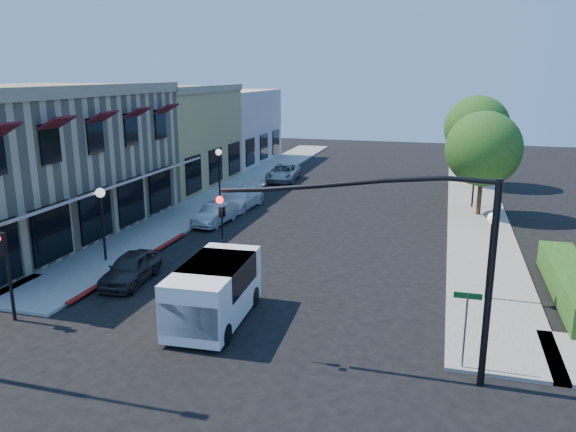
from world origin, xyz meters
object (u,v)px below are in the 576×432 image
(street_tree_b, at_px, (477,128))
(parked_car_d, at_px, (283,173))
(parked_car_a, at_px, (131,268))
(lamppost_right_far, at_px, (475,167))
(lamppost_left_far, at_px, (219,161))
(lamppost_left_near, at_px, (101,206))
(signal_mast_arm, at_px, (412,243))
(parked_car_c, at_px, (240,198))
(street_tree_a, at_px, (484,149))
(street_name_sign, at_px, (466,318))
(parked_car_b, at_px, (215,214))
(lamppost_right_near, at_px, (492,234))
(secondary_signal, at_px, (5,260))
(white_van, at_px, (214,289))

(street_tree_b, distance_m, parked_car_d, 15.59)
(parked_car_a, distance_m, parked_car_d, 23.94)
(parked_car_d, bearing_deg, lamppost_right_far, -26.63)
(lamppost_left_far, bearing_deg, lamppost_left_near, -90.00)
(signal_mast_arm, distance_m, parked_car_a, 13.09)
(lamppost_left_far, xyz_separation_m, parked_car_c, (2.30, -2.00, -2.07))
(signal_mast_arm, height_order, parked_car_a, signal_mast_arm)
(street_tree_a, xyz_separation_m, lamppost_right_far, (-0.30, 2.00, -1.46))
(parked_car_a, bearing_deg, parked_car_d, 85.79)
(street_name_sign, relative_size, parked_car_b, 0.66)
(lamppost_right_far, bearing_deg, parked_car_b, -150.74)
(lamppost_right_near, xyz_separation_m, parked_car_b, (-14.70, 7.76, -2.11))
(street_tree_a, relative_size, signal_mast_arm, 0.81)
(signal_mast_arm, xyz_separation_m, parked_car_a, (-11.80, 4.50, -3.45))
(secondary_signal, xyz_separation_m, lamppost_right_near, (16.50, 6.59, 0.42))
(street_tree_b, bearing_deg, signal_mast_arm, -95.51)
(lamppost_right_far, xyz_separation_m, parked_car_c, (-14.70, -4.00, -2.07))
(street_name_sign, distance_m, parked_car_a, 14.01)
(lamppost_right_near, bearing_deg, lamppost_right_far, 90.00)
(lamppost_right_near, bearing_deg, parked_car_a, -172.12)
(street_tree_a, bearing_deg, lamppost_left_far, 180.00)
(signal_mast_arm, distance_m, lamppost_left_near, 15.82)
(lamppost_right_far, bearing_deg, parked_car_d, 157.95)
(signal_mast_arm, distance_m, lamppost_right_far, 22.70)
(parked_car_c, bearing_deg, secondary_signal, -91.35)
(street_name_sign, distance_m, lamppost_left_near, 17.05)
(signal_mast_arm, distance_m, parked_car_b, 19.00)
(lamppost_left_far, xyz_separation_m, white_van, (7.50, -18.64, -1.49))
(street_tree_a, relative_size, parked_car_c, 1.40)
(lamppost_left_near, bearing_deg, parked_car_b, 73.50)
(secondary_signal, relative_size, lamppost_right_near, 0.93)
(lamppost_left_far, height_order, parked_car_d, lamppost_left_far)
(lamppost_left_near, relative_size, parked_car_d, 0.74)
(lamppost_left_near, bearing_deg, lamppost_left_far, 90.00)
(lamppost_left_far, height_order, lamppost_right_far, same)
(street_name_sign, bearing_deg, street_tree_b, 87.50)
(signal_mast_arm, relative_size, parked_car_c, 1.73)
(white_van, bearing_deg, secondary_signal, -164.44)
(street_name_sign, bearing_deg, parked_car_c, 127.58)
(signal_mast_arm, xyz_separation_m, parked_car_d, (-12.02, 28.44, -3.41))
(street_tree_b, distance_m, lamppost_right_near, 24.07)
(street_tree_b, bearing_deg, parked_car_b, -132.73)
(signal_mast_arm, relative_size, parked_car_b, 2.11)
(signal_mast_arm, height_order, lamppost_right_near, signal_mast_arm)
(street_tree_b, relative_size, parked_car_a, 1.88)
(parked_car_b, bearing_deg, white_van, -62.91)
(street_name_sign, xyz_separation_m, parked_car_a, (-13.44, 3.80, -1.06))
(lamppost_right_far, bearing_deg, white_van, -114.71)
(street_tree_b, height_order, lamppost_right_far, street_tree_b)
(lamppost_right_far, distance_m, parked_car_b, 16.98)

